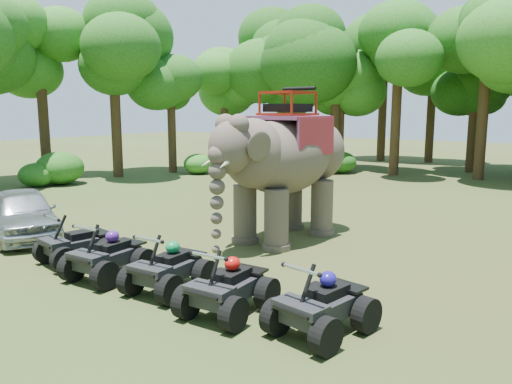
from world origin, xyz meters
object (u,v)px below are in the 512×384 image
atv_3 (228,280)px  atv_4 (322,297)px  atv_1 (108,250)px  atv_0 (76,238)px  atv_2 (168,261)px  elephant (285,165)px  parked_car (23,213)px

atv_3 → atv_4: same height
atv_1 → atv_3: size_ratio=1.01×
atv_1 → atv_3: atv_1 is taller
atv_3 → atv_0: bearing=173.6°
atv_2 → atv_4: bearing=-2.4°
atv_1 → atv_0: bearing=166.3°
atv_1 → atv_4: bearing=-0.8°
atv_1 → atv_2: 1.81m
atv_3 → atv_1: bearing=176.7°
atv_1 → atv_4: size_ratio=1.01×
elephant → atv_2: bearing=-80.3°
atv_0 → atv_1: bearing=-0.4°
atv_0 → atv_4: 7.18m
atv_0 → atv_2: atv_2 is taller
atv_2 → atv_3: size_ratio=0.99×
elephant → parked_car: size_ratio=1.23×
elephant → atv_3: 6.18m
atv_0 → atv_1: (1.64, -0.28, 0.02)m
atv_2 → elephant: bearing=90.0°
parked_car → atv_4: 10.88m
atv_2 → atv_3: (1.83, -0.19, 0.01)m
atv_0 → atv_3: bearing=6.5°
parked_car → atv_0: parked_car is taller
elephant → atv_0: bearing=-114.4°
atv_0 → atv_2: bearing=8.2°
atv_3 → atv_4: size_ratio=1.00×
elephant → atv_0: 6.32m
atv_0 → atv_3: size_ratio=0.98×
elephant → atv_3: (2.20, -5.54, -1.62)m
elephant → parked_car: bearing=-139.9°
parked_car → atv_2: parked_car is taller
atv_0 → atv_2: 3.44m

